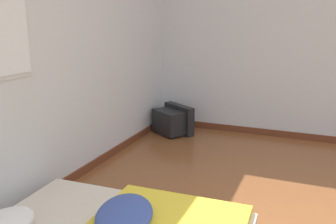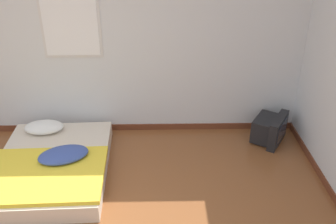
{
  "view_description": "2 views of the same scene",
  "coord_description": "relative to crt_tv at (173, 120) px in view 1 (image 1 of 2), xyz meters",
  "views": [
    {
      "loc": [
        -2.12,
        0.27,
        1.6
      ],
      "look_at": [
        1.16,
        1.63,
        0.69
      ],
      "focal_mm": 40.0,
      "sensor_mm": 36.0,
      "label": 1
    },
    {
      "loc": [
        1.05,
        -2.28,
        2.86
      ],
      "look_at": [
        1.13,
        1.68,
        0.71
      ],
      "focal_mm": 40.0,
      "sensor_mm": 36.0,
      "label": 2
    }
  ],
  "objects": [
    {
      "name": "wall_back",
      "position": [
        -2.56,
        0.37,
        1.1
      ],
      "size": [
        8.35,
        0.08,
        2.6
      ],
      "color": "silver",
      "rests_on": "ground_plane"
    },
    {
      "name": "crt_tv",
      "position": [
        0.0,
        0.0,
        0.0
      ],
      "size": [
        0.58,
        0.62,
        0.4
      ],
      "color": "black",
      "rests_on": "ground_plane"
    }
  ]
}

